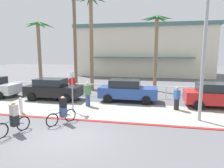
% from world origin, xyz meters
% --- Properties ---
extents(ground_plane, '(80.00, 80.00, 0.00)m').
position_xyz_m(ground_plane, '(0.00, 10.00, 0.00)').
color(ground_plane, '#5B5B60').
extents(sidewalk_strip, '(44.00, 4.00, 0.02)m').
position_xyz_m(sidewalk_strip, '(0.00, 4.20, 0.01)').
color(sidewalk_strip, '#9E9E93').
rests_on(sidewalk_strip, ground).
extents(curb_paint, '(44.00, 0.24, 0.03)m').
position_xyz_m(curb_paint, '(0.00, 2.20, 0.01)').
color(curb_paint, maroon).
rests_on(curb_paint, ground).
extents(building_backdrop, '(21.48, 11.28, 8.01)m').
position_xyz_m(building_backdrop, '(2.17, 26.93, 4.02)').
color(building_backdrop, beige).
rests_on(building_backdrop, ground).
extents(rail_fence, '(19.36, 0.08, 1.04)m').
position_xyz_m(rail_fence, '(-0.00, 8.50, 0.84)').
color(rail_fence, white).
rests_on(rail_fence, ground).
extents(stop_sign_bike_lane, '(0.52, 0.56, 2.56)m').
position_xyz_m(stop_sign_bike_lane, '(-1.23, 3.58, 1.68)').
color(stop_sign_bike_lane, gray).
rests_on(stop_sign_bike_lane, ground).
extents(bollard_0, '(0.20, 0.20, 1.00)m').
position_xyz_m(bollard_0, '(-4.31, 2.72, 0.52)').
color(bollard_0, white).
rests_on(bollard_0, ground).
extents(streetlight_curb, '(0.24, 2.54, 7.50)m').
position_xyz_m(streetlight_curb, '(6.29, 3.18, 4.28)').
color(streetlight_curb, '#9EA0A5').
rests_on(streetlight_curb, ground).
extents(palm_tree_0, '(3.32, 3.16, 6.98)m').
position_xyz_m(palm_tree_0, '(-8.10, 11.44, 5.40)').
color(palm_tree_0, '#846B4C').
rests_on(palm_tree_0, ground).
extents(palm_tree_1, '(3.18, 3.30, 10.09)m').
position_xyz_m(palm_tree_1, '(-4.84, 13.29, 7.09)').
color(palm_tree_1, '#756047').
rests_on(palm_tree_1, ground).
extents(palm_tree_2, '(2.96, 3.45, 9.09)m').
position_xyz_m(palm_tree_2, '(-2.17, 10.85, 6.87)').
color(palm_tree_2, '#846B4C').
rests_on(palm_tree_2, ground).
extents(palm_tree_3, '(3.17, 2.83, 7.21)m').
position_xyz_m(palm_tree_3, '(3.94, 11.81, 5.44)').
color(palm_tree_3, '#846B4C').
rests_on(palm_tree_3, ground).
extents(car_black_1, '(4.40, 2.02, 1.69)m').
position_xyz_m(car_black_1, '(-4.07, 6.45, 0.87)').
color(car_black_1, black).
rests_on(car_black_1, ground).
extents(car_blue_2, '(4.40, 2.02, 1.69)m').
position_xyz_m(car_blue_2, '(1.83, 7.02, 0.87)').
color(car_blue_2, '#284793').
rests_on(car_blue_2, ground).
extents(car_red_3, '(4.40, 2.02, 1.69)m').
position_xyz_m(car_red_3, '(8.08, 6.43, 0.87)').
color(car_red_3, red).
rests_on(car_red_3, ground).
extents(cyclist_black_0, '(1.02, 1.58, 1.50)m').
position_xyz_m(cyclist_black_0, '(-0.97, 1.55, 0.69)').
color(cyclist_black_0, black).
rests_on(cyclist_black_0, ground).
extents(cyclist_teal_1, '(0.70, 1.72, 1.50)m').
position_xyz_m(cyclist_teal_1, '(-2.62, -0.13, 0.69)').
color(cyclist_teal_1, black).
rests_on(cyclist_teal_1, ground).
extents(pedestrian_0, '(0.42, 0.47, 1.57)m').
position_xyz_m(pedestrian_0, '(5.28, 5.31, 0.72)').
color(pedestrian_0, '#232326').
rests_on(pedestrian_0, ground).
extents(pedestrian_1, '(0.43, 0.36, 1.75)m').
position_xyz_m(pedestrian_1, '(-0.72, 5.06, 0.81)').
color(pedestrian_1, '#384C7A').
rests_on(pedestrian_1, ground).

